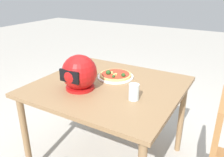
% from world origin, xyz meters
% --- Properties ---
extents(dining_table, '(1.10, 1.02, 0.74)m').
position_xyz_m(dining_table, '(0.00, 0.00, 0.66)').
color(dining_table, olive).
rests_on(dining_table, ground).
extents(pizza_plate, '(0.30, 0.30, 0.01)m').
position_xyz_m(pizza_plate, '(0.03, -0.16, 0.74)').
color(pizza_plate, white).
rests_on(pizza_plate, dining_table).
extents(pizza, '(0.26, 0.26, 0.05)m').
position_xyz_m(pizza, '(0.03, -0.16, 0.76)').
color(pizza, tan).
rests_on(pizza, pizza_plate).
extents(motorcycle_helmet, '(0.26, 0.26, 0.26)m').
position_xyz_m(motorcycle_helmet, '(0.14, 0.17, 0.86)').
color(motorcycle_helmet, '#B21414').
rests_on(motorcycle_helmet, dining_table).
extents(drinking_glass, '(0.07, 0.07, 0.11)m').
position_xyz_m(drinking_glass, '(-0.28, 0.13, 0.79)').
color(drinking_glass, silver).
rests_on(drinking_glass, dining_table).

